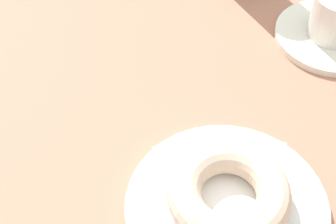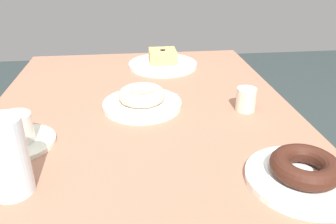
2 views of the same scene
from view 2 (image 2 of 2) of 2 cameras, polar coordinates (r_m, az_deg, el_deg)
The scene contains 13 objects.
table at distance 0.90m, azimuth -4.12°, elevation -3.75°, with size 1.04×0.78×0.76m.
plate_sugar_ring at distance 0.89m, azimuth -4.59°, elevation 1.26°, with size 0.20×0.20×0.01m, color white.
napkin_sugar_ring at distance 0.88m, azimuth -4.62°, elevation 1.78°, with size 0.15×0.15×0.00m, color white.
donut_sugar_ring at distance 0.88m, azimuth -4.66°, elevation 2.88°, with size 0.12×0.12×0.03m, color beige.
plate_chocolate_ring at distance 0.66m, azimuth 21.68°, elevation -10.40°, with size 0.20×0.20×0.01m, color white.
napkin_chocolate_ring at distance 0.66m, azimuth 21.79°, elevation -9.87°, with size 0.12×0.12×0.00m, color white.
donut_chocolate_ring at distance 0.65m, azimuth 22.07°, elevation -8.47°, with size 0.12×0.12×0.04m, color #3C1C12.
plate_glazed_square at distance 1.20m, azimuth -0.88°, elevation 7.97°, with size 0.24×0.24×0.01m, color white.
napkin_glazed_square at distance 1.19m, azimuth -0.89°, elevation 8.34°, with size 0.15×0.15×0.00m, color white.
donut_glazed_square at distance 1.19m, azimuth -0.89°, elevation 9.38°, with size 0.09×0.09×0.04m.
water_glass at distance 0.62m, azimuth -25.55°, elevation -6.86°, with size 0.07×0.07×0.14m, color silver.
coffee_cup at distance 0.78m, azimuth -23.98°, elevation -3.39°, with size 0.15×0.15×0.07m.
sugar_jar at distance 0.88m, azimuth 12.96°, elevation 2.08°, with size 0.05×0.05×0.06m, color beige.
Camera 2 is at (-0.78, 0.03, 1.14)m, focal length 36.27 mm.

